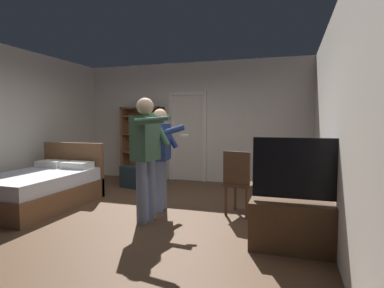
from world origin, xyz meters
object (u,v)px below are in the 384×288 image
(bookshelf, at_px, (143,140))
(suitcase_dark, at_px, (134,177))
(bottle_on_table, at_px, (293,163))
(laptop, at_px, (281,167))
(wooden_chair, at_px, (239,180))
(person_striped_shirt, at_px, (161,153))
(tv_flatscreen, at_px, (306,219))
(side_table, at_px, (282,185))
(bed, at_px, (40,188))
(person_blue_shirt, at_px, (146,150))

(bookshelf, distance_m, suitcase_dark, 1.25)
(bottle_on_table, distance_m, suitcase_dark, 3.50)
(laptop, relative_size, bottle_on_table, 1.26)
(wooden_chair, distance_m, person_striped_shirt, 1.31)
(bookshelf, relative_size, wooden_chair, 1.79)
(bottle_on_table, bearing_deg, person_striped_shirt, -173.73)
(tv_flatscreen, bearing_deg, suitcase_dark, 144.47)
(side_table, distance_m, person_striped_shirt, 1.95)
(tv_flatscreen, bearing_deg, laptop, 103.45)
(bookshelf, xyz_separation_m, wooden_chair, (2.74, -2.29, -0.41))
(side_table, distance_m, wooden_chair, 0.67)
(bed, height_order, side_table, bed)
(bed, xyz_separation_m, wooden_chair, (3.30, 0.47, 0.24))
(bed, bearing_deg, side_table, 10.01)
(laptop, height_order, person_blue_shirt, person_blue_shirt)
(tv_flatscreen, height_order, wooden_chair, tv_flatscreen)
(bed, bearing_deg, suitcase_dark, 65.17)
(bed, distance_m, suitcase_dark, 1.97)
(laptop, bearing_deg, side_table, 59.87)
(bottle_on_table, height_order, person_blue_shirt, person_blue_shirt)
(tv_flatscreen, distance_m, suitcase_dark, 4.16)
(wooden_chair, bearing_deg, suitcase_dark, 152.05)
(laptop, xyz_separation_m, wooden_chair, (-0.61, -0.18, -0.21))
(bed, height_order, wooden_chair, bed)
(side_table, xyz_separation_m, person_blue_shirt, (-1.84, -0.91, 0.55))
(laptop, bearing_deg, person_striped_shirt, -172.05)
(bed, distance_m, wooden_chair, 3.34)
(wooden_chair, height_order, person_striped_shirt, person_striped_shirt)
(person_striped_shirt, bearing_deg, wooden_chair, 3.71)
(bookshelf, distance_m, person_blue_shirt, 3.35)
(bookshelf, xyz_separation_m, suitcase_dark, (0.27, -0.98, -0.73))
(side_table, height_order, person_blue_shirt, person_blue_shirt)
(side_table, xyz_separation_m, laptop, (-0.02, -0.04, 0.28))
(person_blue_shirt, distance_m, person_striped_shirt, 0.61)
(bed, relative_size, wooden_chair, 1.99)
(tv_flatscreen, height_order, person_striped_shirt, person_striped_shirt)
(person_blue_shirt, relative_size, suitcase_dark, 3.08)
(suitcase_dark, bearing_deg, bookshelf, 120.49)
(tv_flatscreen, distance_m, person_striped_shirt, 2.45)
(laptop, bearing_deg, suitcase_dark, 159.78)
(bottle_on_table, xyz_separation_m, suitcase_dark, (-3.24, 1.17, -0.59))
(side_table, relative_size, person_blue_shirt, 0.40)
(wooden_chair, bearing_deg, bookshelf, 140.09)
(side_table, bearing_deg, bottle_on_table, -29.74)
(bookshelf, height_order, laptop, bookshelf)
(tv_flatscreen, xyz_separation_m, laptop, (-0.31, 1.28, 0.39))
(bottle_on_table, bearing_deg, side_table, 150.26)
(tv_flatscreen, distance_m, bottle_on_table, 1.33)
(laptop, distance_m, person_blue_shirt, 2.03)
(bookshelf, relative_size, suitcase_dark, 3.09)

